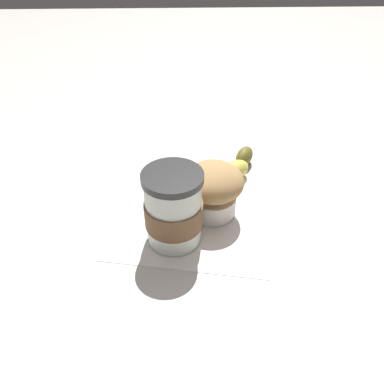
% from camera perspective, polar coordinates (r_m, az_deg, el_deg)
% --- Properties ---
extents(ground_plane, '(3.00, 3.00, 0.00)m').
position_cam_1_polar(ground_plane, '(0.61, 0.00, -3.19)').
color(ground_plane, beige).
extents(paper_napkin, '(0.28, 0.28, 0.00)m').
position_cam_1_polar(paper_napkin, '(0.61, 0.00, -3.13)').
color(paper_napkin, white).
rests_on(paper_napkin, ground_plane).
extents(coffee_cup, '(0.09, 0.09, 0.12)m').
position_cam_1_polar(coffee_cup, '(0.53, -2.83, -2.61)').
color(coffee_cup, silver).
rests_on(coffee_cup, paper_napkin).
extents(muffin, '(0.09, 0.09, 0.09)m').
position_cam_1_polar(muffin, '(0.58, 3.25, 0.80)').
color(muffin, white).
rests_on(muffin, paper_napkin).
extents(banana, '(0.13, 0.17, 0.03)m').
position_cam_1_polar(banana, '(0.67, 4.18, 3.03)').
color(banana, '#D6CC4C').
rests_on(banana, paper_napkin).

